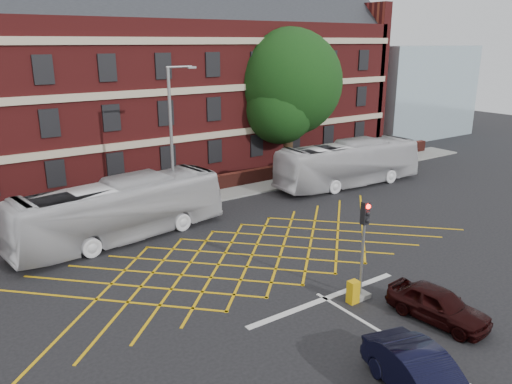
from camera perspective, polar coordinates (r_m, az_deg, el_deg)
ground at (r=24.20m, az=2.26°, el=-8.80°), size 120.00×120.00×0.00m
victorian_building at (r=41.68m, az=-16.29°, el=12.58°), size 51.00×12.17×20.40m
boundary_wall at (r=34.57m, az=-10.80°, el=-0.13°), size 56.00×0.50×1.10m
far_pavement at (r=33.84m, az=-10.05°, el=-1.33°), size 60.00×3.00×0.12m
glass_block at (r=61.08m, az=16.36°, el=11.07°), size 14.00×10.00×10.00m
box_junction_hatching at (r=25.67m, az=-0.45°, el=-7.21°), size 8.22×8.22×0.02m
stop_line at (r=21.83m, az=7.92°, el=-11.98°), size 8.00×0.30×0.02m
centre_line at (r=18.40m, az=22.52°, el=-19.30°), size 0.15×14.00×0.02m
bus_left at (r=28.12m, az=-15.29°, el=-2.01°), size 12.25×4.36×3.34m
bus_right at (r=38.10m, az=10.55°, el=3.22°), size 12.16×3.63×3.34m
car_navy at (r=16.76m, az=18.64°, el=-19.60°), size 2.75×4.87×1.52m
car_maroon at (r=21.06m, az=20.07°, el=-11.98°), size 2.03×4.16×1.37m
deciduous_tree at (r=42.73m, az=3.71°, el=11.58°), size 8.93×8.93×11.65m
traffic_light_near at (r=21.44m, az=12.03°, el=-7.51°), size 0.70×0.70×4.27m
street_lamp at (r=30.05m, az=-9.37°, el=2.55°), size 2.25×1.00×9.14m
utility_cabinet at (r=21.51m, az=11.03°, el=-11.15°), size 0.44×0.37×0.98m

